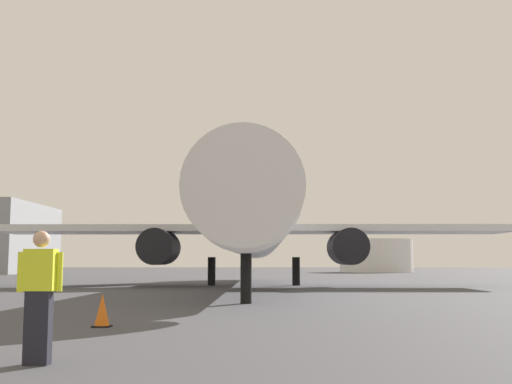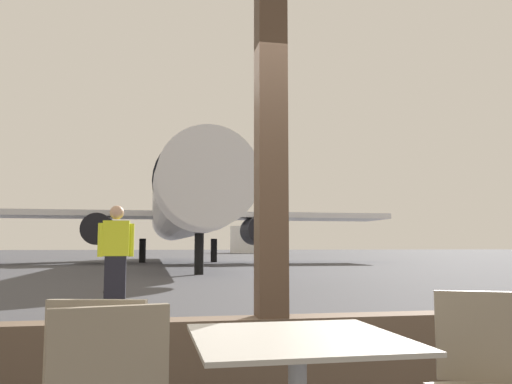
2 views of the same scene
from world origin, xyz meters
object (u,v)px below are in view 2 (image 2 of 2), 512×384
cafe_chair_window_right (487,375)px  ground_crew_worker (116,259)px  fuel_storage_tank (260,240)px  cafe_chair_aisle_left (102,383)px  airplane (182,209)px  traffic_cone (112,278)px

cafe_chair_window_right → ground_crew_worker: ground_crew_worker is taller
cafe_chair_window_right → fuel_storage_tank: (15.54, 80.97, 1.56)m
cafe_chair_window_right → fuel_storage_tank: size_ratio=0.10×
cafe_chair_window_right → cafe_chair_aisle_left: size_ratio=1.01×
cafe_chair_aisle_left → airplane: size_ratio=0.03×
ground_crew_worker → traffic_cone: size_ratio=2.54×
traffic_cone → ground_crew_worker: bearing=-85.5°
cafe_chair_aisle_left → fuel_storage_tank: fuel_storage_tank is taller
cafe_chair_window_right → cafe_chair_aisle_left: cafe_chair_window_right is taller
ground_crew_worker → cafe_chair_aisle_left: bearing=-86.8°
cafe_chair_window_right → ground_crew_worker: size_ratio=0.52×
cafe_chair_aisle_left → traffic_cone: (-0.73, 11.03, -0.22)m
fuel_storage_tank → airplane: bearing=-107.0°
cafe_chair_aisle_left → airplane: (2.02, 31.16, 2.86)m
cafe_chair_window_right → cafe_chair_aisle_left: bearing=172.9°
airplane → traffic_cone: size_ratio=47.90×
cafe_chair_aisle_left → traffic_cone: bearing=93.8°
traffic_cone → cafe_chair_aisle_left: bearing=-86.2°
traffic_cone → fuel_storage_tank: fuel_storage_tank is taller
traffic_cone → fuel_storage_tank: (17.90, 69.74, 1.78)m
airplane → cafe_chair_window_right: bearing=-90.7°
cafe_chair_window_right → cafe_chair_aisle_left: 1.64m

